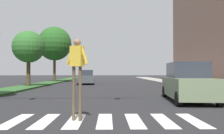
{
  "coord_description": "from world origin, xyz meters",
  "views": [
    {
      "loc": [
        0.1,
        1.27,
        1.49
      ],
      "look_at": [
        0.39,
        19.17,
        1.86
      ],
      "focal_mm": 37.2,
      "sensor_mm": 36.0,
      "label": 1
    }
  ],
  "objects": [
    {
      "name": "ground_plane",
      "position": [
        0.0,
        30.0,
        0.0
      ],
      "size": [
        140.0,
        140.0,
        0.0
      ],
      "primitive_type": "plane",
      "color": "#262628"
    },
    {
      "name": "crosswalk",
      "position": [
        0.0,
        8.36,
        0.0
      ],
      "size": [
        5.85,
        2.2,
        0.01
      ],
      "color": "silver",
      "rests_on": "ground_plane"
    },
    {
      "name": "median_strip",
      "position": [
        -7.53,
        28.0,
        0.07
      ],
      "size": [
        2.43,
        64.0,
        0.15
      ],
      "primitive_type": "cube",
      "color": "#2D5B28",
      "rests_on": "ground_plane"
    },
    {
      "name": "tree_far",
      "position": [
        -7.51,
        23.49,
        3.85
      ],
      "size": [
        3.05,
        3.05,
        5.25
      ],
      "color": "#4C3823",
      "rests_on": "median_strip"
    },
    {
      "name": "tree_distant",
      "position": [
        -7.44,
        33.84,
        5.41
      ],
      "size": [
        4.73,
        4.73,
        7.64
      ],
      "color": "#4C3823",
      "rests_on": "median_strip"
    },
    {
      "name": "sidewalk_right",
      "position": [
        8.37,
        28.0,
        0.07
      ],
      "size": [
        3.0,
        64.0,
        0.15
      ],
      "primitive_type": "cube",
      "color": "#9E9991",
      "rests_on": "ground_plane"
    },
    {
      "name": "traffic_light_gantry",
      "position": [
        -4.14,
        10.86,
        4.35
      ],
      "size": [
        8.53,
        0.3,
        6.0
      ],
      "color": "gold",
      "rests_on": "median_strip"
    },
    {
      "name": "pedestrian_performer",
      "position": [
        -0.85,
        8.34,
        1.66
      ],
      "size": [
        0.73,
        0.36,
        2.49
      ],
      "color": "brown",
      "rests_on": "ground_plane"
    },
    {
      "name": "suv_crossing",
      "position": [
        4.15,
        13.06,
        0.93
      ],
      "size": [
        2.32,
        4.74,
        1.97
      ],
      "color": "gray",
      "rests_on": "ground_plane"
    },
    {
      "name": "sedan_midblock",
      "position": [
        -2.56,
        29.18,
        0.79
      ],
      "size": [
        2.19,
        4.7,
        1.7
      ],
      "color": "#474C51",
      "rests_on": "ground_plane"
    }
  ]
}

